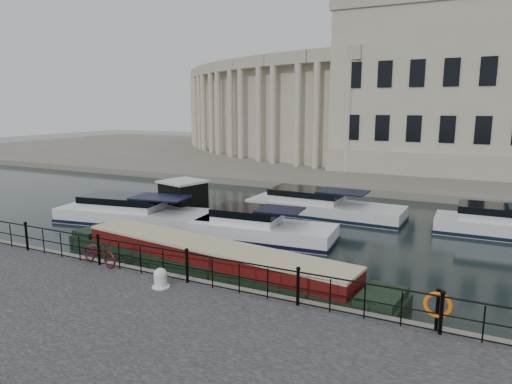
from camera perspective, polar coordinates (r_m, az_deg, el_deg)
ground_plane at (r=17.91m, az=-4.34°, el=-10.43°), size 160.00×160.00×0.00m
far_bank at (r=54.37m, az=17.08°, el=3.78°), size 120.00×42.00×0.55m
railing at (r=15.73m, az=-8.63°, el=-8.93°), size 24.14×0.14×1.22m
civic_building at (r=49.97m, az=15.54°, el=11.06°), size 53.55×31.84×16.85m
bicycle at (r=18.24m, az=-19.00°, el=-7.11°), size 2.00×0.98×1.01m
mooring_bollard at (r=15.61m, az=-11.85°, el=-10.51°), size 0.59×0.59×0.66m
life_ring_post at (r=13.24m, az=21.75°, el=-13.05°), size 0.73×0.19×1.19m
narrowboat at (r=18.12m, az=-5.82°, el=-8.97°), size 15.18×3.87×1.55m
harbour_hut at (r=27.39m, az=-9.05°, el=-0.96°), size 3.73×3.36×2.19m
cabin_cruisers at (r=24.87m, az=3.76°, el=-3.44°), size 26.95×9.90×1.99m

